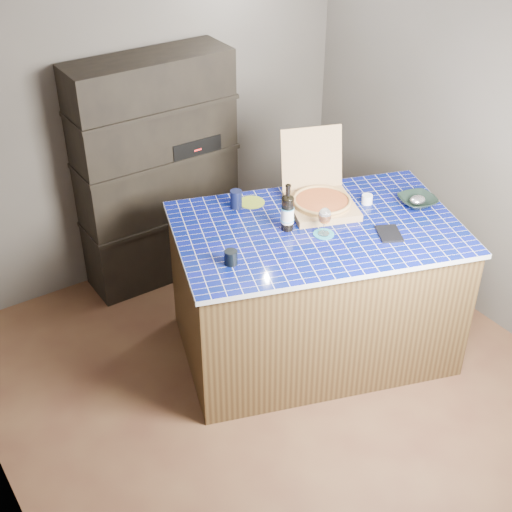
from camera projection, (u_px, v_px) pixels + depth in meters
room at (271, 220)px, 4.15m from camera, size 3.50×3.50×3.50m
shelving_unit at (157, 172)px, 5.41m from camera, size 1.20×0.41×1.80m
kitchen_island at (314, 289)px, 4.85m from camera, size 2.09×1.67×1.00m
pizza_box at (321, 199)px, 4.74m from camera, size 0.58×0.63×0.47m
mead_bottle at (288, 212)px, 4.48m from camera, size 0.09×0.09×0.32m
teal_trivet at (324, 234)px, 4.49m from camera, size 0.13×0.13×0.01m
wine_glass at (325, 217)px, 4.42m from camera, size 0.08×0.08×0.19m
tumbler at (231, 257)px, 4.20m from camera, size 0.08×0.08×0.09m
dvd_case at (389, 234)px, 4.49m from camera, size 0.21×0.24×0.02m
bowl at (417, 201)px, 4.79m from camera, size 0.29×0.29×0.06m
foil_contents at (418, 200)px, 4.78m from camera, size 0.11×0.10×0.05m
white_jar at (367, 199)px, 4.80m from camera, size 0.07×0.07×0.06m
navy_cup at (236, 199)px, 4.74m from camera, size 0.08×0.08×0.12m
green_trivet at (252, 202)px, 4.83m from camera, size 0.18×0.18×0.01m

